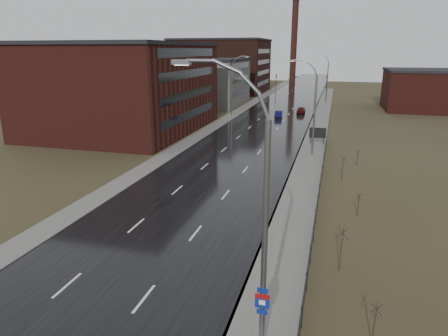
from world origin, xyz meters
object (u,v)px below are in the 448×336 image
Objects in this scene: streetlight_main at (257,220)px; car_far at (301,110)px; billboard at (318,133)px; car_near at (279,115)px.

streetlight_main is 2.99× the size of car_far.
streetlight_main is 40.03m from billboard.
car_far is (-3.92, 67.55, -5.37)m from streetlight_main.
streetlight_main is 67.88m from car_far.
streetlight_main is at bearing -90.90° from billboard.
streetlight_main is 3.13× the size of car_near.
billboard is 0.63× the size of car_near.
car_near is (-7.54, 60.93, -5.42)m from streetlight_main.
billboard reaches higher than car_near.
car_far is at bearing 56.23° from car_near.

